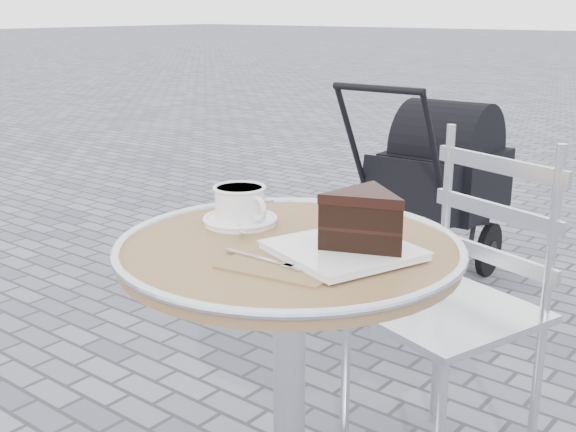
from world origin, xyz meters
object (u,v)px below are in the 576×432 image
Objects in this scene: cafe_table at (289,318)px; bistro_chair at (472,269)px; cappuccino_set at (240,207)px; cake_plate_set at (358,226)px; baby_stroller at (435,191)px.

bistro_chair is (0.16, 0.55, -0.01)m from cafe_table.
bistro_chair is (0.34, 0.50, -0.21)m from cappuccino_set.
cake_plate_set is (0.33, -0.02, 0.02)m from cappuccino_set.
bistro_chair is 1.38m from baby_stroller.
baby_stroller is at bearing 107.65° from cafe_table.
cappuccino_set is 0.64m from bistro_chair.
cafe_table is 4.33× the size of cappuccino_set.
cappuccino_set is at bearing -79.68° from baby_stroller.
bistro_chair reaches higher than cafe_table.
cake_plate_set is (0.15, 0.03, 0.22)m from cafe_table.
bistro_chair is at bearing 73.63° from cafe_table.
cake_plate_set is 0.40× the size of baby_stroller.
cafe_table is 1.82m from baby_stroller.
cappuccino_set is 0.19× the size of bistro_chair.
cake_plate_set is 0.57m from bistro_chair.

